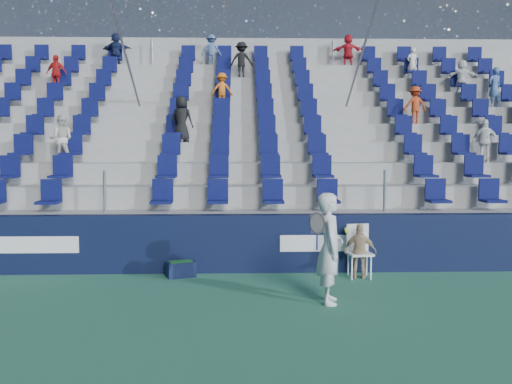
{
  "coord_description": "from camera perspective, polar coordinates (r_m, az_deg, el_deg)",
  "views": [
    {
      "loc": [
        -0.15,
        -8.55,
        2.67
      ],
      "look_at": [
        0.2,
        2.8,
        1.7
      ],
      "focal_mm": 40.0,
      "sensor_mm": 36.0,
      "label": 1
    }
  ],
  "objects": [
    {
      "name": "ground",
      "position": [
        8.96,
        -0.74,
        -12.46
      ],
      "size": [
        70.0,
        70.0,
        0.0
      ],
      "primitive_type": "plane",
      "color": "#317355",
      "rests_on": "ground"
    },
    {
      "name": "sponsor_wall",
      "position": [
        11.88,
        -1.01,
        -5.15
      ],
      "size": [
        24.0,
        0.32,
        1.2
      ],
      "color": "black",
      "rests_on": "ground"
    },
    {
      "name": "grandstand",
      "position": [
        16.8,
        -1.27,
        3.07
      ],
      "size": [
        24.0,
        8.17,
        6.63
      ],
      "color": "#A5A5A0",
      "rests_on": "ground"
    },
    {
      "name": "tennis_player",
      "position": [
        9.61,
        7.39,
        -5.59
      ],
      "size": [
        0.69,
        0.71,
        1.86
      ],
      "color": "silver",
      "rests_on": "ground"
    },
    {
      "name": "line_judge_chair",
      "position": [
        11.65,
        10.21,
        -5.43
      ],
      "size": [
        0.53,
        0.54,
        1.05
      ],
      "color": "white",
      "rests_on": "ground"
    },
    {
      "name": "line_judge",
      "position": [
        11.51,
        10.37,
        -5.84
      ],
      "size": [
        0.69,
        0.43,
        1.09
      ],
      "primitive_type": "imported",
      "rotation": [
        0.0,
        0.0,
        2.87
      ],
      "color": "tan",
      "rests_on": "ground"
    },
    {
      "name": "ball_bin",
      "position": [
        11.63,
        -7.56,
        -7.57
      ],
      "size": [
        0.65,
        0.53,
        0.31
      ],
      "color": "#0F1739",
      "rests_on": "ground"
    }
  ]
}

